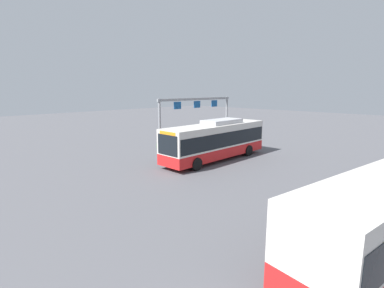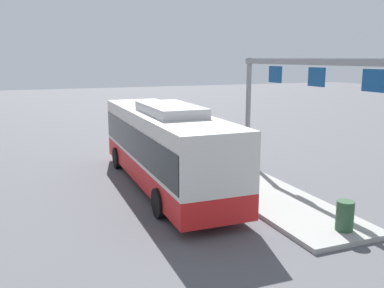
{
  "view_description": "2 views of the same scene",
  "coord_description": "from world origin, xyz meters",
  "px_view_note": "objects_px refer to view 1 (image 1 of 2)",
  "views": [
    {
      "loc": [
        19.14,
        15.73,
        6.08
      ],
      "look_at": [
        0.89,
        -1.99,
        1.25
      ],
      "focal_mm": 27.24,
      "sensor_mm": 36.0,
      "label": 1
    },
    {
      "loc": [
        -15.86,
        5.12,
        5.18
      ],
      "look_at": [
        1.84,
        -1.96,
        1.28
      ],
      "focal_mm": 39.34,
      "sensor_mm": 36.0,
      "label": 2
    }
  ],
  "objects_px": {
    "person_waiting_mid": "(170,146)",
    "person_boarding": "(161,149)",
    "person_waiting_far": "(183,144)",
    "bus_main": "(216,139)",
    "trash_bin": "(230,139)",
    "person_waiting_near": "(179,147)"
  },
  "relations": [
    {
      "from": "person_waiting_near",
      "to": "person_waiting_mid",
      "type": "relative_size",
      "value": 1.0
    },
    {
      "from": "bus_main",
      "to": "person_waiting_near",
      "type": "distance_m",
      "value": 3.31
    },
    {
      "from": "person_waiting_far",
      "to": "person_boarding",
      "type": "bearing_deg",
      "value": -97.09
    },
    {
      "from": "bus_main",
      "to": "person_waiting_mid",
      "type": "bearing_deg",
      "value": -59.51
    },
    {
      "from": "person_waiting_mid",
      "to": "person_waiting_far",
      "type": "relative_size",
      "value": 1.0
    },
    {
      "from": "person_waiting_near",
      "to": "person_waiting_far",
      "type": "distance_m",
      "value": 1.45
    },
    {
      "from": "bus_main",
      "to": "person_waiting_far",
      "type": "xyz_separation_m",
      "value": [
        0.63,
        -3.46,
        -0.76
      ]
    },
    {
      "from": "bus_main",
      "to": "person_waiting_far",
      "type": "bearing_deg",
      "value": -79.27
    },
    {
      "from": "person_waiting_far",
      "to": "trash_bin",
      "type": "relative_size",
      "value": 1.86
    },
    {
      "from": "person_waiting_mid",
      "to": "trash_bin",
      "type": "distance_m",
      "value": 8.72
    },
    {
      "from": "bus_main",
      "to": "trash_bin",
      "type": "height_order",
      "value": "bus_main"
    },
    {
      "from": "person_boarding",
      "to": "person_waiting_mid",
      "type": "relative_size",
      "value": 1.0
    },
    {
      "from": "person_boarding",
      "to": "person_waiting_near",
      "type": "bearing_deg",
      "value": 26.75
    },
    {
      "from": "bus_main",
      "to": "person_waiting_far",
      "type": "distance_m",
      "value": 3.6
    },
    {
      "from": "person_waiting_near",
      "to": "trash_bin",
      "type": "relative_size",
      "value": 1.86
    },
    {
      "from": "person_boarding",
      "to": "person_waiting_near",
      "type": "height_order",
      "value": "person_waiting_near"
    },
    {
      "from": "person_boarding",
      "to": "person_waiting_mid",
      "type": "distance_m",
      "value": 1.18
    },
    {
      "from": "person_waiting_mid",
      "to": "person_boarding",
      "type": "bearing_deg",
      "value": -104.94
    },
    {
      "from": "person_waiting_mid",
      "to": "person_waiting_far",
      "type": "bearing_deg",
      "value": 65.49
    },
    {
      "from": "person_waiting_far",
      "to": "bus_main",
      "type": "bearing_deg",
      "value": 4.4
    },
    {
      "from": "person_waiting_mid",
      "to": "trash_bin",
      "type": "relative_size",
      "value": 1.86
    },
    {
      "from": "person_boarding",
      "to": "person_waiting_mid",
      "type": "bearing_deg",
      "value": 62.41
    }
  ]
}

